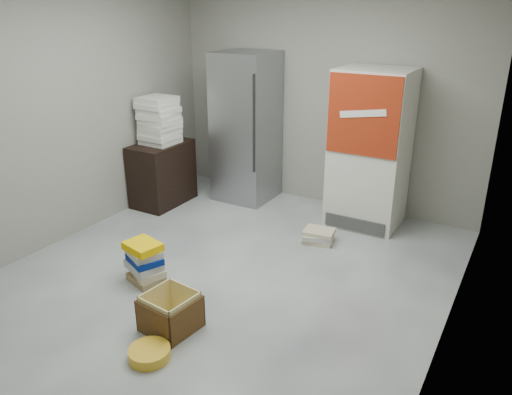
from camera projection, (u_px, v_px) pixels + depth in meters
The scene contains 10 objects.
ground at pixel (212, 286), 4.64m from camera, with size 5.00×5.00×0.00m, color silver.
room_shell at pixel (204, 92), 3.98m from camera, with size 4.04×5.04×2.82m.
steel_fridge at pixel (246, 128), 6.43m from camera, with size 0.70×0.72×1.90m.
coke_cooler at pixel (370, 149), 5.67m from camera, with size 0.80×0.73×1.80m.
wood_shelf at pixel (162, 173), 6.43m from camera, with size 0.50×0.80×0.80m, color black.
supply_box_stack at pixel (159, 121), 6.17m from camera, with size 0.44×0.43×0.58m.
phonebook_stack_main at pixel (145, 262), 4.66m from camera, with size 0.43×0.38×0.40m.
phonebook_stack_side at pixel (318, 236), 5.46m from camera, with size 0.38×0.33×0.15m.
cardboard_box at pixel (171, 314), 4.00m from camera, with size 0.43×0.43×0.32m.
bucket_lid at pixel (150, 353), 3.69m from camera, with size 0.31×0.31×0.08m, color gold.
Camera 1 is at (2.37, -3.27, 2.47)m, focal length 35.00 mm.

